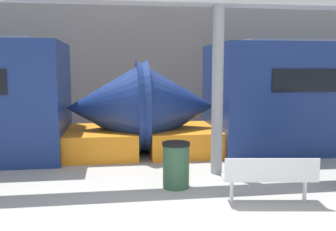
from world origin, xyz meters
TOP-DOWN VIEW (x-y plane):
  - station_wall at (0.00, 10.22)m, footprint 56.00×0.20m
  - bench_near at (1.34, 1.50)m, footprint 1.70×0.67m
  - trash_bin at (-0.17, 2.65)m, footprint 0.56×0.56m
  - support_column_near at (0.93, 3.54)m, footprint 0.26×0.26m

SIDE VIEW (x-z plane):
  - trash_bin at x=-0.17m, z-range 0.00..0.93m
  - bench_near at x=1.34m, z-range 0.09..0.95m
  - support_column_near at x=0.93m, z-range 0.00..3.77m
  - station_wall at x=0.00m, z-range 0.00..5.00m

